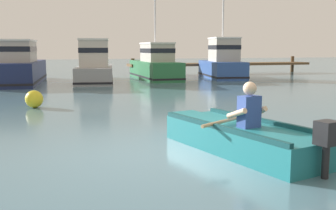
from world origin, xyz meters
The scene contains 8 objects.
ground_plane centered at (0.00, 0.00, 0.00)m, with size 120.00×120.00×0.00m, color slate.
wooden_dock centered at (9.79, 18.48, 0.67)m, with size 12.76×1.57×1.31m.
rowboat_with_person centered at (1.34, -0.31, 0.25)m, with size 1.83×3.70×1.19m.
moored_boat_navy centered at (-2.91, 14.96, 0.81)m, with size 2.66×6.94×2.15m.
moored_boat_grey centered at (0.80, 14.68, 0.81)m, with size 2.71×5.84×2.21m.
moored_boat_green centered at (4.33, 15.66, 0.78)m, with size 1.80×5.89×4.60m.
moored_boat_blue centered at (8.26, 15.14, 0.87)m, with size 2.57×4.94×4.54m.
mooring_buoy centered at (-2.06, 5.95, 0.26)m, with size 0.51×0.51×0.51m, color yellow.
Camera 1 is at (-1.80, -6.27, 1.72)m, focal length 42.76 mm.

